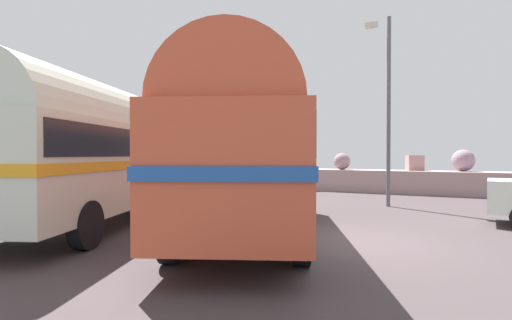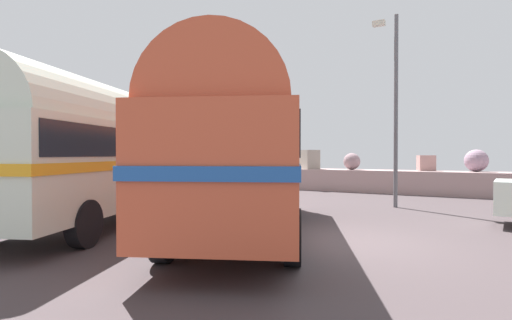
% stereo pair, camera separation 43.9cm
% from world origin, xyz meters
% --- Properties ---
extents(ground, '(32.00, 26.00, 0.02)m').
position_xyz_m(ground, '(0.00, 0.00, 0.01)').
color(ground, '#43393B').
extents(breakwater, '(31.36, 1.91, 2.41)m').
position_xyz_m(breakwater, '(-0.15, 11.81, 0.70)').
color(breakwater, gray).
rests_on(breakwater, ground).
extents(vintage_coach, '(5.68, 8.81, 3.70)m').
position_xyz_m(vintage_coach, '(-2.19, -0.21, 2.05)').
color(vintage_coach, black).
rests_on(vintage_coach, ground).
extents(second_coach, '(5.39, 8.86, 3.70)m').
position_xyz_m(second_coach, '(-6.22, -1.02, 2.05)').
color(second_coach, black).
rests_on(second_coach, ground).
extents(lamp_post, '(0.97, 0.53, 6.76)m').
position_xyz_m(lamp_post, '(-0.08, 6.35, 3.79)').
color(lamp_post, '#5B5B60').
rests_on(lamp_post, ground).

